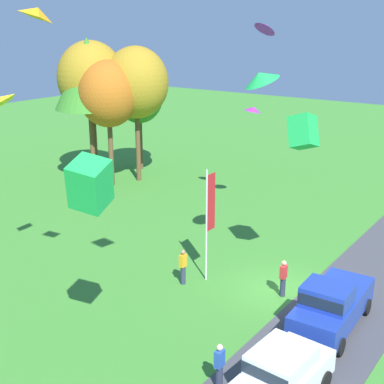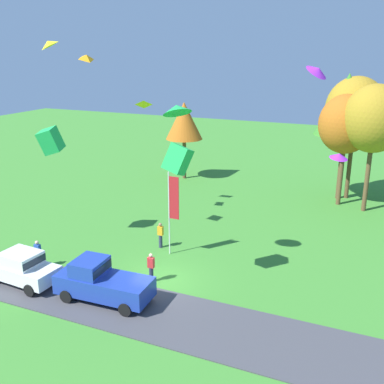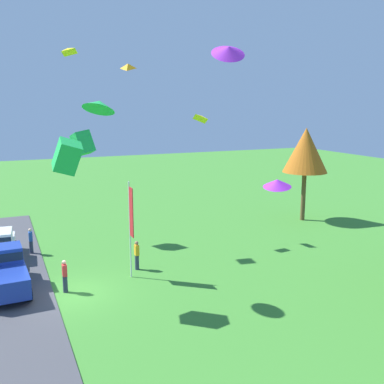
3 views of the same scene
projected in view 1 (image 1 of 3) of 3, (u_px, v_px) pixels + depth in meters
The scene contains 20 objects.
ground_plane at pixel (282, 292), 24.16m from camera, with size 120.00×120.00×0.00m, color #3D842D.
pavement_strip at pixel (346, 311), 22.50m from camera, with size 36.00×4.40×0.06m, color #424247.
car_sedan_far_end at pixel (280, 375), 16.80m from camera, with size 4.51×2.18×1.84m.
car_pickup_near_entrance at pixel (331, 305), 20.83m from camera, with size 5.08×2.22×2.14m.
person_on_lawn at pixel (183, 267), 24.62m from camera, with size 0.36×0.24×1.71m.
person_watching_sky at pixel (283, 278), 23.52m from camera, with size 0.36×0.24×1.71m.
person_beside_suv at pixel (219, 366), 17.49m from camera, with size 0.36×0.24×1.71m.
tree_far_right at pixel (88, 74), 38.25m from camera, with size 5.03×5.03×10.62m.
tree_right_of_center at pixel (108, 94), 37.92m from camera, with size 4.33×4.33×9.13m.
tree_center_back at pixel (91, 78), 39.15m from camera, with size 4.93×4.93×10.40m.
tree_left_of_center at pixel (136, 83), 38.87m from camera, with size 4.75×4.75×10.03m.
tree_far_left at pixel (139, 97), 42.54m from camera, with size 3.79×3.79×8.00m.
flag_banner at pixel (209, 210), 24.43m from camera, with size 0.71×0.08×5.39m.
kite_diamond_trailing_tail at pixel (1, 100), 22.25m from camera, with size 0.97×0.89×0.26m, color yellow.
kite_delta_over_trees at pixel (266, 27), 28.95m from camera, with size 1.23×1.23×0.29m, color purple.
kite_box_near_flag at pixel (90, 184), 16.55m from camera, with size 1.07×1.07×1.49m, color green.
kite_diamond_high_right at pixel (39, 13), 17.46m from camera, with size 0.82×0.83×0.32m, color orange.
kite_delta_mid_center at pixel (253, 109), 32.23m from camera, with size 1.04×1.04×0.29m, color purple.
kite_delta_low_drifter at pixel (260, 77), 22.58m from camera, with size 1.56×1.56×0.44m, color green.
kite_box_high_left at pixel (303, 132), 22.97m from camera, with size 0.97×0.97×1.36m, color green.
Camera 1 is at (-19.97, -9.27, 11.65)m, focal length 50.00 mm.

